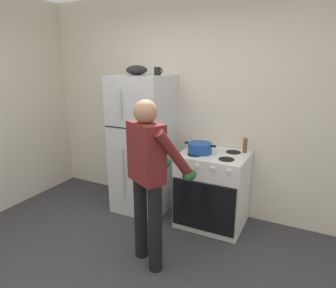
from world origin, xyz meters
TOP-DOWN VIEW (x-y plane):
  - kitchen_wall_back at (0.00, 1.95)m, footprint 6.00×0.10m
  - refrigerator at (-0.54, 1.57)m, footprint 0.68×0.72m
  - stove_range at (0.40, 1.56)m, footprint 0.76×0.67m
  - person_cook at (0.10, 0.61)m, footprint 0.63×0.65m
  - red_pot at (0.24, 1.52)m, footprint 0.37×0.27m
  - coffee_mug at (-0.36, 1.62)m, footprint 0.11×0.08m
  - pepper_mill at (0.70, 1.77)m, footprint 0.05×0.05m
  - mixing_bowl at (-0.62, 1.57)m, footprint 0.26×0.26m

SIDE VIEW (x-z plane):
  - stove_range at x=0.40m, z-range 0.00..0.88m
  - refrigerator at x=-0.54m, z-range 0.00..1.74m
  - red_pot at x=0.24m, z-range 0.89..1.00m
  - person_cook at x=0.10m, z-range 0.15..1.75m
  - pepper_mill at x=0.70m, z-range 0.89..1.05m
  - kitchen_wall_back at x=0.00m, z-range 0.00..2.70m
  - coffee_mug at x=-0.36m, z-range 1.74..1.84m
  - mixing_bowl at x=-0.62m, z-range 1.74..1.86m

